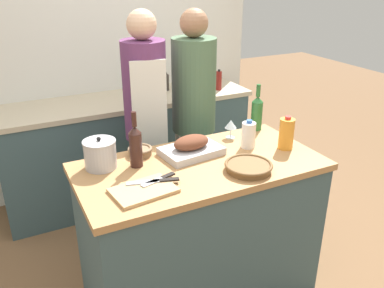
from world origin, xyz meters
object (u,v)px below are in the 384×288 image
object	(u,v)px
juice_jug	(286,134)
condiment_bottle_short	(219,81)
milk_jug	(248,135)
wine_bottle_dark	(136,145)
condiment_bottle_tall	(166,82)
knife_paring	(159,179)
person_cook_aproned	(146,119)
wine_bottle_green	(257,112)
roasting_pan	(191,147)
wine_glass_left	(231,125)
knife_chef	(155,181)
person_cook_guest	(194,113)
stock_pot	(100,154)
mixing_bowl	(140,151)
wicker_basket	(248,167)
cutting_board	(143,190)

from	to	relation	value
juice_jug	condiment_bottle_short	xyz separation A→B (m)	(0.28, 1.30, -0.01)
milk_jug	condiment_bottle_short	bearing A→B (deg)	68.22
wine_bottle_dark	condiment_bottle_tall	world-z (taller)	wine_bottle_dark
knife_paring	person_cook_aproned	xyz separation A→B (m)	(0.24, 0.84, 0.02)
wine_bottle_green	roasting_pan	bearing A→B (deg)	-163.89
wine_glass_left	knife_chef	distance (m)	0.77
roasting_pan	wine_bottle_dark	distance (m)	0.35
roasting_pan	wine_glass_left	size ratio (longest dim) A/B	3.01
person_cook_guest	juice_jug	bearing A→B (deg)	-57.41
stock_pot	person_cook_guest	distance (m)	0.99
wine_bottle_green	wine_bottle_dark	bearing A→B (deg)	-169.94
person_cook_guest	wine_bottle_dark	bearing A→B (deg)	-123.21
mixing_bowl	condiment_bottle_tall	world-z (taller)	condiment_bottle_tall
wicker_basket	stock_pot	bearing A→B (deg)	150.65
knife_chef	person_cook_aproned	bearing A→B (deg)	72.11
knife_chef	person_cook_guest	xyz separation A→B (m)	(0.65, 0.84, 0.00)
mixing_bowl	condiment_bottle_tall	distance (m)	1.38
wine_glass_left	milk_jug	bearing A→B (deg)	-83.99
cutting_board	wicker_basket	bearing A→B (deg)	-3.90
cutting_board	knife_chef	size ratio (longest dim) A/B	1.22
cutting_board	milk_jug	size ratio (longest dim) A/B	1.85
wine_glass_left	person_cook_aproned	size ratio (longest dim) A/B	0.07
roasting_pan	knife_chef	world-z (taller)	roasting_pan
cutting_board	wine_glass_left	bearing A→B (deg)	28.13
person_cook_aproned	wine_bottle_green	bearing A→B (deg)	-25.45
wine_bottle_dark	person_cook_guest	distance (m)	0.89
milk_jug	condiment_bottle_short	world-z (taller)	condiment_bottle_short
wine_bottle_green	wine_bottle_dark	size ratio (longest dim) A/B	0.99
person_cook_guest	roasting_pan	bearing A→B (deg)	-103.03
condiment_bottle_tall	roasting_pan	bearing A→B (deg)	-106.95
stock_pot	condiment_bottle_short	size ratio (longest dim) A/B	0.99
mixing_bowl	person_cook_aproned	distance (m)	0.52
wicker_basket	condiment_bottle_short	distance (m)	1.59
wine_bottle_dark	wine_glass_left	distance (m)	0.70
stock_pot	person_cook_aproned	distance (m)	0.71
milk_jug	person_cook_guest	world-z (taller)	person_cook_guest
wine_bottle_green	juice_jug	bearing A→B (deg)	-93.66
roasting_pan	juice_jug	bearing A→B (deg)	-17.65
juice_jug	person_cook_guest	distance (m)	0.81
roasting_pan	condiment_bottle_tall	distance (m)	1.39
wine_glass_left	person_cook_aproned	distance (m)	0.64
wine_glass_left	knife_chef	xyz separation A→B (m)	(-0.68, -0.36, -0.07)
wicker_basket	condiment_bottle_tall	bearing A→B (deg)	82.57
wine_bottle_dark	person_cook_guest	world-z (taller)	person_cook_guest
wicker_basket	milk_jug	distance (m)	0.32
wine_bottle_dark	stock_pot	bearing A→B (deg)	158.90
condiment_bottle_short	knife_chef	bearing A→B (deg)	-130.52
wicker_basket	wine_glass_left	xyz separation A→B (m)	(0.16, 0.45, 0.07)
condiment_bottle_short	person_cook_guest	bearing A→B (deg)	-134.48
condiment_bottle_tall	person_cook_guest	xyz separation A→B (m)	(-0.09, -0.74, -0.05)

